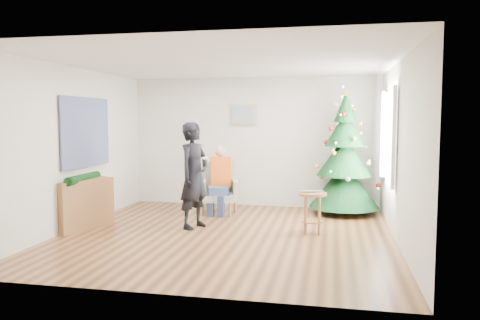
% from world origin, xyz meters
% --- Properties ---
extents(floor, '(5.00, 5.00, 0.00)m').
position_xyz_m(floor, '(0.00, 0.00, 0.00)').
color(floor, brown).
rests_on(floor, ground).
extents(ceiling, '(5.00, 5.00, 0.00)m').
position_xyz_m(ceiling, '(0.00, 0.00, 2.60)').
color(ceiling, white).
rests_on(ceiling, wall_back).
extents(wall_back, '(5.00, 0.00, 5.00)m').
position_xyz_m(wall_back, '(0.00, 2.50, 1.30)').
color(wall_back, silver).
rests_on(wall_back, floor).
extents(wall_front, '(5.00, 0.00, 5.00)m').
position_xyz_m(wall_front, '(0.00, -2.50, 1.30)').
color(wall_front, silver).
rests_on(wall_front, floor).
extents(wall_left, '(0.00, 5.00, 5.00)m').
position_xyz_m(wall_left, '(-2.50, 0.00, 1.30)').
color(wall_left, silver).
rests_on(wall_left, floor).
extents(wall_right, '(0.00, 5.00, 5.00)m').
position_xyz_m(wall_right, '(2.50, 0.00, 1.30)').
color(wall_right, silver).
rests_on(wall_right, floor).
extents(window_panel, '(0.04, 1.30, 1.40)m').
position_xyz_m(window_panel, '(2.47, 1.00, 1.50)').
color(window_panel, white).
rests_on(window_panel, wall_right).
extents(curtains, '(0.05, 1.75, 1.50)m').
position_xyz_m(curtains, '(2.44, 1.00, 1.50)').
color(curtains, white).
rests_on(curtains, wall_right).
extents(christmas_tree, '(1.29, 1.29, 2.33)m').
position_xyz_m(christmas_tree, '(1.80, 2.02, 1.05)').
color(christmas_tree, '#3F2816').
rests_on(christmas_tree, floor).
extents(stool, '(0.43, 0.43, 0.64)m').
position_xyz_m(stool, '(1.29, 0.34, 0.33)').
color(stool, brown).
rests_on(stool, floor).
extents(laptop, '(0.40, 0.32, 0.03)m').
position_xyz_m(laptop, '(1.29, 0.34, 0.65)').
color(laptop, silver).
rests_on(laptop, stool).
extents(armchair, '(0.80, 0.78, 0.96)m').
position_xyz_m(armchair, '(-0.50, 1.57, 0.35)').
color(armchair, gray).
rests_on(armchair, floor).
extents(seated_person, '(0.46, 0.60, 1.26)m').
position_xyz_m(seated_person, '(-0.48, 1.53, 0.64)').
color(seated_person, navy).
rests_on(seated_person, armchair).
extents(standing_man, '(0.61, 0.73, 1.72)m').
position_xyz_m(standing_man, '(-0.61, 0.37, 0.86)').
color(standing_man, black).
rests_on(standing_man, floor).
extents(game_controller, '(0.08, 0.13, 0.04)m').
position_xyz_m(game_controller, '(-0.43, 0.34, 1.15)').
color(game_controller, white).
rests_on(game_controller, standing_man).
extents(console, '(0.65, 1.04, 0.80)m').
position_xyz_m(console, '(-2.33, -0.06, 0.40)').
color(console, brown).
rests_on(console, floor).
extents(garland, '(0.14, 0.90, 0.14)m').
position_xyz_m(garland, '(-2.33, -0.06, 0.82)').
color(garland, black).
rests_on(garland, console).
extents(tapestry, '(0.03, 1.50, 1.15)m').
position_xyz_m(tapestry, '(-2.46, 0.30, 1.55)').
color(tapestry, black).
rests_on(tapestry, wall_left).
extents(framed_picture, '(0.52, 0.05, 0.42)m').
position_xyz_m(framed_picture, '(-0.20, 2.46, 1.85)').
color(framed_picture, tan).
rests_on(framed_picture, wall_back).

